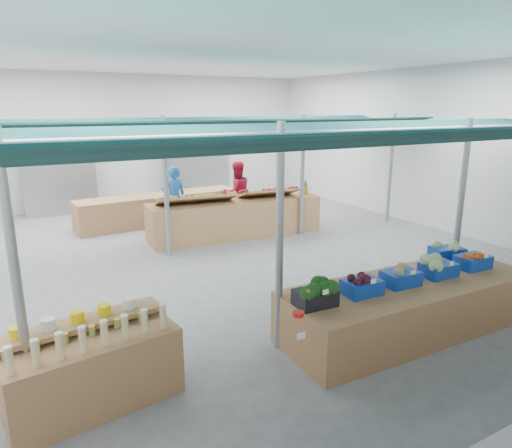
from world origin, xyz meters
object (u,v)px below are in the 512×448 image
object	(u,v)px
vendor_left	(174,199)
vendor_right	(237,193)
bottle_shelf	(92,367)
crate_stack	(455,272)
veg_counter	(409,306)
fruit_counter	(236,218)

from	to	relation	value
vendor_left	vendor_right	world-z (taller)	same
bottle_shelf	crate_stack	world-z (taller)	bottle_shelf
vendor_left	vendor_right	distance (m)	1.80
bottle_shelf	vendor_left	xyz separation A→B (m)	(3.19, 6.32, 0.43)
bottle_shelf	veg_counter	distance (m)	4.32
veg_counter	crate_stack	size ratio (longest dim) A/B	5.74
fruit_counter	vendor_right	bearing A→B (deg)	65.20
crate_stack	vendor_left	size ratio (longest dim) A/B	0.39
veg_counter	vendor_left	distance (m)	6.93
veg_counter	vendor_left	size ratio (longest dim) A/B	2.22
bottle_shelf	crate_stack	xyz separation A→B (m)	(6.17, 0.17, -0.10)
veg_counter	crate_stack	world-z (taller)	veg_counter
veg_counter	vendor_right	xyz separation A→B (m)	(0.70, 6.83, 0.49)
veg_counter	vendor_left	bearing A→B (deg)	100.81
crate_stack	vendor_right	bearing A→B (deg)	100.82
vendor_right	veg_counter	bearing A→B (deg)	87.96
crate_stack	vendor_right	world-z (taller)	vendor_right
crate_stack	vendor_left	distance (m)	6.85
bottle_shelf	vendor_left	distance (m)	7.09
veg_counter	vendor_right	distance (m)	6.88
veg_counter	fruit_counter	world-z (taller)	fruit_counter
fruit_counter	vendor_right	xyz separation A→B (m)	(0.60, 1.10, 0.40)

